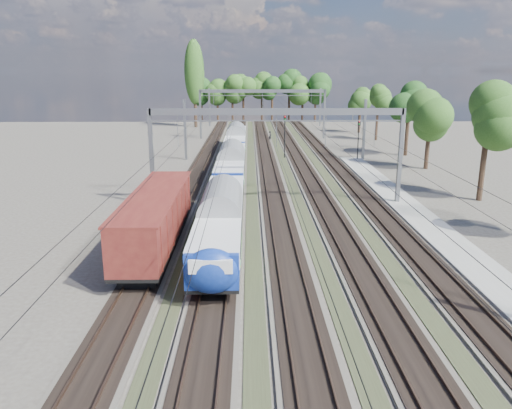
{
  "coord_description": "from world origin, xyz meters",
  "views": [
    {
      "loc": [
        -2.52,
        -15.55,
        12.25
      ],
      "look_at": [
        -2.02,
        19.68,
        2.8
      ],
      "focal_mm": 35.0,
      "sensor_mm": 36.0,
      "label": 1
    }
  ],
  "objects_px": {
    "worker": "(270,136)",
    "signal_near": "(285,131)",
    "emu_train": "(231,161)",
    "signal_far": "(359,135)",
    "freight_boxcar": "(156,217)"
  },
  "relations": [
    {
      "from": "emu_train",
      "to": "worker",
      "type": "height_order",
      "value": "emu_train"
    },
    {
      "from": "freight_boxcar",
      "to": "worker",
      "type": "relative_size",
      "value": 9.11
    },
    {
      "from": "freight_boxcar",
      "to": "signal_far",
      "type": "bearing_deg",
      "value": 58.91
    },
    {
      "from": "emu_train",
      "to": "signal_far",
      "type": "xyz_separation_m",
      "value": [
        17.24,
        14.28,
        1.0
      ]
    },
    {
      "from": "freight_boxcar",
      "to": "signal_near",
      "type": "relative_size",
      "value": 2.52
    },
    {
      "from": "freight_boxcar",
      "to": "signal_far",
      "type": "distance_m",
      "value": 42.12
    },
    {
      "from": "emu_train",
      "to": "signal_far",
      "type": "bearing_deg",
      "value": 39.64
    },
    {
      "from": "worker",
      "to": "signal_near",
      "type": "xyz_separation_m",
      "value": [
        1.28,
        -18.89,
        3.03
      ]
    },
    {
      "from": "worker",
      "to": "freight_boxcar",
      "type": "bearing_deg",
      "value": -178.72
    },
    {
      "from": "emu_train",
      "to": "worker",
      "type": "relative_size",
      "value": 37.35
    },
    {
      "from": "freight_boxcar",
      "to": "emu_train",
      "type": "bearing_deg",
      "value": 78.32
    },
    {
      "from": "emu_train",
      "to": "signal_far",
      "type": "height_order",
      "value": "signal_far"
    },
    {
      "from": "signal_near",
      "to": "worker",
      "type": "bearing_deg",
      "value": 85.06
    },
    {
      "from": "emu_train",
      "to": "signal_near",
      "type": "height_order",
      "value": "signal_near"
    },
    {
      "from": "worker",
      "to": "signal_near",
      "type": "relative_size",
      "value": 0.28
    }
  ]
}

